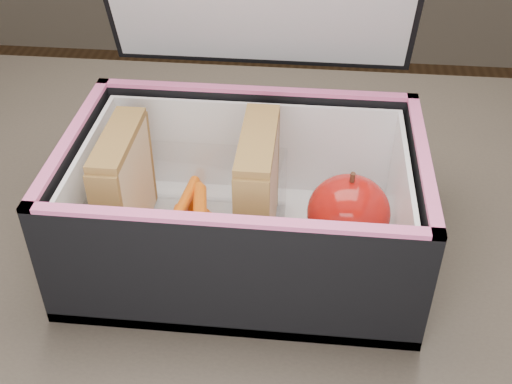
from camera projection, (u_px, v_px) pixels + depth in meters
kitchen_table at (260, 324)px, 0.66m from camera, size 1.20×0.80×0.75m
lunch_bag at (244, 192)px, 0.57m from camera, size 0.31×0.27×0.31m
plastic_tub at (192, 210)px, 0.58m from camera, size 0.17×0.12×0.07m
sandwich_left at (124, 186)px, 0.58m from camera, size 0.03×0.10×0.11m
sandwich_right at (258, 191)px, 0.56m from camera, size 0.03×0.10×0.12m
carrot_sticks at (190, 218)px, 0.60m from camera, size 0.04×0.14×0.03m
paper_napkin at (347, 241)px, 0.60m from camera, size 0.08×0.08×0.01m
red_apple at (348, 213)px, 0.57m from camera, size 0.08×0.08×0.08m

